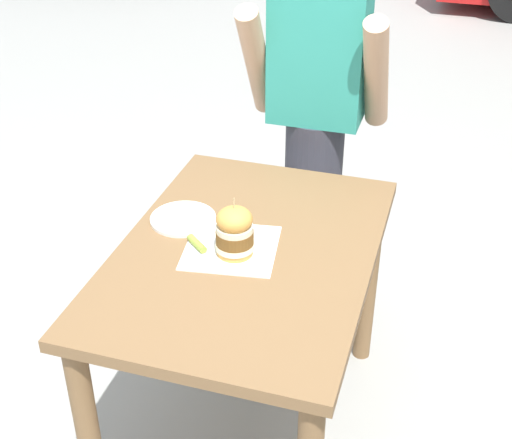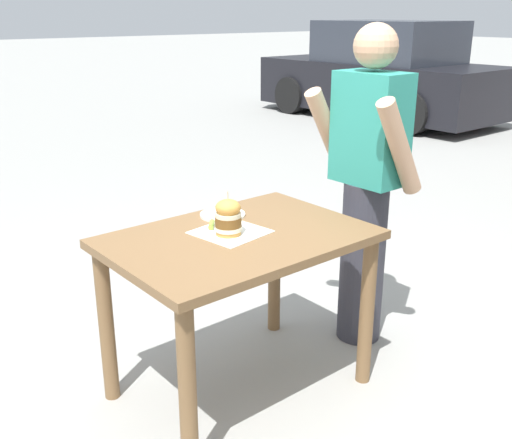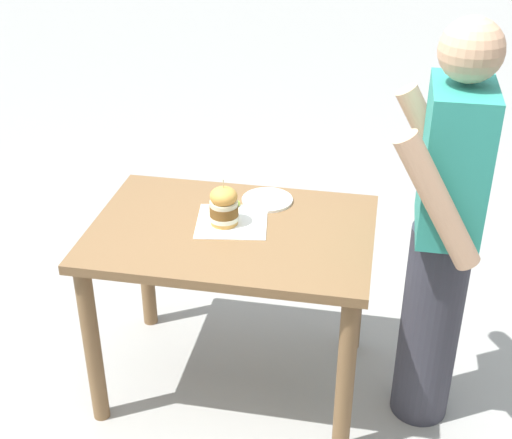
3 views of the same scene
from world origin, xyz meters
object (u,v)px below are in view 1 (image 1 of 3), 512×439
object	(u,v)px
patio_table	(247,284)
diner_across_table	(316,122)
side_plate_with_forks	(183,219)
sandwich	(235,231)
pickle_spear	(197,244)

from	to	relation	value
patio_table	diner_across_table	world-z (taller)	diner_across_table
patio_table	side_plate_with_forks	xyz separation A→B (m)	(-0.26, 0.10, 0.14)
side_plate_with_forks	sandwich	bearing A→B (deg)	-31.04
sandwich	pickle_spear	world-z (taller)	sandwich
sandwich	side_plate_with_forks	xyz separation A→B (m)	(-0.23, 0.14, -0.08)
patio_table	sandwich	world-z (taller)	sandwich
side_plate_with_forks	diner_across_table	world-z (taller)	diner_across_table
patio_table	diner_across_table	size ratio (longest dim) A/B	0.68
pickle_spear	diner_across_table	size ratio (longest dim) A/B	0.05
sandwich	side_plate_with_forks	world-z (taller)	sandwich
patio_table	diner_across_table	bearing A→B (deg)	87.95
patio_table	sandwich	distance (m)	0.23
sandwich	pickle_spear	size ratio (longest dim) A/B	2.23
sandwich	side_plate_with_forks	distance (m)	0.28
sandwich	pickle_spear	bearing A→B (deg)	-178.94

